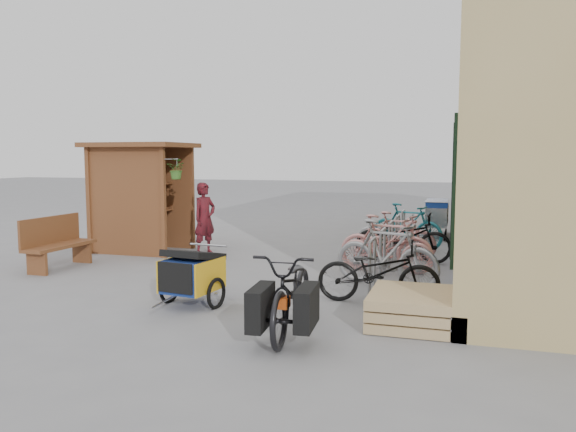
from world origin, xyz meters
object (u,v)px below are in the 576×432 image
(pallet_stack, at_px, (411,308))
(bike_4, at_px, (403,237))
(cargo_bike, at_px, (292,292))
(bike_7, at_px, (407,226))
(bike_1, at_px, (386,254))
(bike_3, at_px, (386,243))
(child_trailer, at_px, (192,273))
(bike_0, at_px, (378,272))
(person_kiosk, at_px, (205,218))
(bike_2, at_px, (387,248))
(bench, at_px, (57,242))
(bike_5, at_px, (397,236))
(bike_6, at_px, (392,233))
(kiosk, at_px, (138,182))
(shopping_carts, at_px, (437,214))

(pallet_stack, relative_size, bike_4, 0.63)
(pallet_stack, height_order, cargo_bike, cargo_bike)
(bike_4, bearing_deg, bike_7, 3.47)
(bike_1, xyz_separation_m, bike_7, (-0.03, 3.97, -0.02))
(bike_3, height_order, bike_4, bike_3)
(pallet_stack, bearing_deg, cargo_bike, -148.51)
(child_trailer, xyz_separation_m, bike_0, (2.50, 0.88, -0.01))
(child_trailer, bearing_deg, person_kiosk, 120.47)
(bike_2, bearing_deg, bench, 107.55)
(bike_7, bearing_deg, bench, 144.69)
(child_trailer, bearing_deg, bike_5, 69.75)
(cargo_bike, height_order, person_kiosk, person_kiosk)
(person_kiosk, distance_m, bike_1, 4.59)
(child_trailer, distance_m, bike_4, 4.91)
(bike_1, bearing_deg, bike_4, 16.48)
(bike_4, distance_m, bike_7, 1.73)
(bike_3, bearing_deg, bench, 110.63)
(cargo_bike, distance_m, bike_6, 6.28)
(cargo_bike, bearing_deg, pallet_stack, 26.91)
(cargo_bike, bearing_deg, bike_3, 77.28)
(kiosk, height_order, bike_4, kiosk)
(bike_6, bearing_deg, bike_4, -160.16)
(shopping_carts, height_order, bike_7, bike_7)
(bike_5, bearing_deg, bike_3, -173.19)
(cargo_bike, xyz_separation_m, bike_5, (0.65, 5.36, -0.02))
(bench, distance_m, bike_5, 6.67)
(bike_1, relative_size, bike_2, 1.06)
(shopping_carts, height_order, bike_5, shopping_carts)
(bike_4, relative_size, bike_5, 1.17)
(bench, distance_m, bike_3, 6.16)
(kiosk, distance_m, shopping_carts, 7.70)
(person_kiosk, height_order, bike_6, person_kiosk)
(pallet_stack, height_order, bike_2, bike_2)
(kiosk, bearing_deg, pallet_stack, -31.66)
(person_kiosk, height_order, bike_2, person_kiosk)
(bike_5, bearing_deg, bike_6, 23.03)
(pallet_stack, distance_m, bike_2, 3.25)
(bench, height_order, cargo_bike, cargo_bike)
(pallet_stack, bearing_deg, person_kiosk, 139.99)
(person_kiosk, bearing_deg, kiosk, 116.39)
(bike_3, distance_m, bike_7, 2.69)
(cargo_bike, relative_size, bike_4, 1.05)
(bike_0, distance_m, bike_5, 3.65)
(bike_0, bearing_deg, shopping_carts, -8.41)
(bike_1, bearing_deg, bike_5, 19.80)
(kiosk, relative_size, cargo_bike, 1.26)
(bike_3, height_order, bike_7, same)
(bike_3, relative_size, bike_7, 1.00)
(bike_5, height_order, bike_6, bike_5)
(person_kiosk, bearing_deg, bike_0, -102.48)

